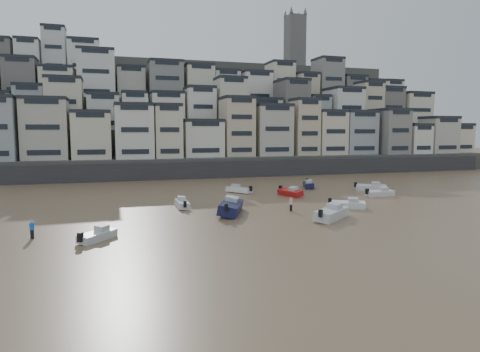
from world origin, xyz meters
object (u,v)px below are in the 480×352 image
object	(u,v)px
boat_c	(231,205)
person_blue	(32,229)
boat_j	(97,234)
boat_d	(380,192)
boat_f	(182,202)
boat_h	(239,189)
boat_a	(332,211)
boat_g	(371,186)
person_pink	(291,204)
boat_b	(348,203)
boat_i	(308,184)
boat_e	(290,192)

from	to	relation	value
boat_c	person_blue	bearing A→B (deg)	130.46
boat_c	boat_j	size ratio (longest dim) A/B	1.69
boat_j	boat_c	bearing A→B (deg)	-19.70
boat_d	boat_f	world-z (taller)	boat_d
boat_c	boat_h	distance (m)	17.46
boat_d	boat_a	bearing A→B (deg)	-142.10
boat_a	person_blue	distance (m)	30.37
boat_a	boat_j	size ratio (longest dim) A/B	1.49
boat_g	person_pink	bearing A→B (deg)	-117.55
boat_g	boat_j	xyz separation A→B (m)	(-42.18, -20.60, -0.13)
boat_b	boat_f	world-z (taller)	boat_f
boat_b	person_blue	bearing A→B (deg)	-145.02
boat_j	person_pink	distance (m)	23.67
boat_f	boat_i	xyz separation A→B (m)	(24.02, 12.76, 0.05)
boat_c	boat_j	xyz separation A→B (m)	(-14.80, -8.45, -0.41)
person_blue	boat_b	bearing A→B (deg)	8.26
boat_b	boat_f	bearing A→B (deg)	-171.85
boat_f	boat_c	bearing A→B (deg)	-139.34
boat_c	boat_f	world-z (taller)	boat_c
boat_e	boat_h	bearing A→B (deg)	-147.91
boat_f	person_pink	bearing A→B (deg)	-116.35
boat_d	boat_h	bearing A→B (deg)	150.61
person_pink	boat_f	bearing A→B (deg)	152.88
boat_b	boat_d	xyz separation A→B (m)	(9.98, 7.47, 0.02)
boat_h	boat_j	size ratio (longest dim) A/B	1.11
boat_b	person_pink	bearing A→B (deg)	-156.24
boat_f	person_blue	bearing A→B (deg)	127.97
boat_d	boat_g	distance (m)	6.04
boat_j	person_blue	xyz separation A→B (m)	(-5.70, 2.35, 0.28)
boat_a	boat_b	size ratio (longest dim) A/B	1.38
boat_d	boat_f	xyz separation A→B (m)	(-29.97, -0.76, -0.00)
boat_i	boat_h	bearing A→B (deg)	-60.48
boat_f	boat_e	bearing A→B (deg)	-72.92
boat_a	boat_c	distance (m)	11.71
boat_b	person_blue	world-z (taller)	person_blue
boat_f	boat_h	size ratio (longest dim) A/B	1.00
boat_h	person_blue	xyz separation A→B (m)	(-26.48, -22.50, 0.21)
boat_g	person_blue	world-z (taller)	person_blue
boat_b	boat_i	size ratio (longest dim) A/B	0.91
boat_g	boat_i	distance (m)	10.40
boat_a	boat_d	world-z (taller)	boat_a
boat_b	boat_h	world-z (taller)	boat_h
boat_d	boat_e	distance (m)	13.45
boat_e	boat_g	xyz separation A→B (m)	(15.01, 1.32, 0.05)
boat_c	boat_g	bearing A→B (deg)	-42.20
boat_a	boat_j	bearing A→B (deg)	145.95
boat_f	person_pink	distance (m)	13.87
boat_g	boat_c	bearing A→B (deg)	-126.16
boat_g	person_blue	size ratio (longest dim) A/B	3.03
boat_e	person_blue	bearing A→B (deg)	-79.58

